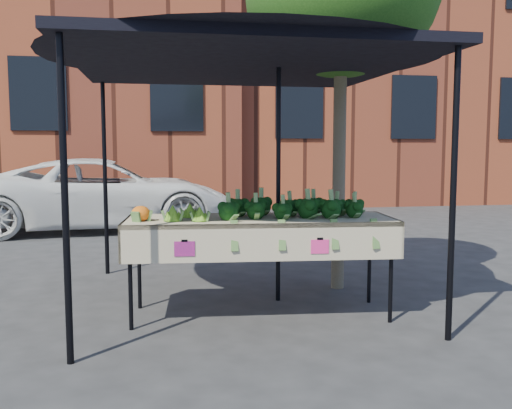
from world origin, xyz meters
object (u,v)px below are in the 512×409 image
canopy (242,164)px  vehicle (102,101)px  street_tree (340,104)px  table (260,267)px

canopy → vehicle: 5.73m
vehicle → street_tree: bearing=-154.2°
canopy → vehicle: bearing=109.1°
table → vehicle: vehicle is taller
table → street_tree: 2.03m
table → street_tree: bearing=39.7°
canopy → street_tree: size_ratio=0.79×
table → canopy: bearing=98.8°
canopy → street_tree: 1.30m
canopy → vehicle: (-1.84, 5.33, 1.02)m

